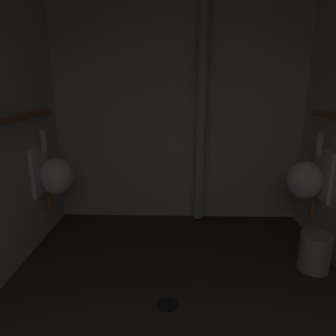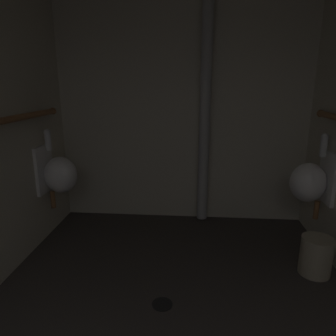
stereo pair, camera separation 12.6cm
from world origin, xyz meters
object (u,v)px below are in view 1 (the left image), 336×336
urinal_right_mid (307,179)px  waste_bin (315,252)px  floor_drain (167,304)px  standpipe_back_wall (201,108)px  urinal_left_mid (54,175)px

urinal_right_mid → waste_bin: size_ratio=2.53×
floor_drain → waste_bin: (1.14, 0.45, 0.15)m
urinal_right_mid → standpipe_back_wall: (-0.90, 0.50, 0.57)m
standpipe_back_wall → floor_drain: bearing=-102.1°
standpipe_back_wall → waste_bin: size_ratio=7.77×
standpipe_back_wall → floor_drain: size_ratio=16.59×
waste_bin → standpipe_back_wall: bearing=132.8°
urinal_right_mid → standpipe_back_wall: standpipe_back_wall is taller
urinal_left_mid → waste_bin: bearing=-12.0°
urinal_left_mid → urinal_right_mid: bearing=-1.3°
urinal_right_mid → waste_bin: 0.63m
standpipe_back_wall → floor_drain: 1.83m
floor_drain → standpipe_back_wall: bearing=77.9°
urinal_right_mid → waste_bin: bearing=-97.1°
floor_drain → waste_bin: 1.24m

